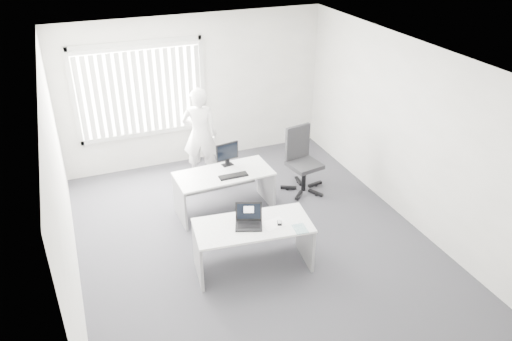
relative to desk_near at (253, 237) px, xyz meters
name	(u,v)px	position (x,y,z in m)	size (l,w,h in m)	color
ground	(254,241)	(0.22, 0.55, -0.51)	(6.00, 6.00, 0.00)	#46454C
wall_back	(195,91)	(0.22, 3.55, 0.89)	(5.00, 0.02, 2.80)	white
wall_front	(377,302)	(0.22, -2.45, 0.89)	(5.00, 0.02, 2.80)	white
wall_left	(61,193)	(-2.28, 0.55, 0.89)	(0.02, 6.00, 2.80)	white
wall_right	(405,131)	(2.72, 0.55, 0.89)	(0.02, 6.00, 2.80)	white
ceiling	(253,58)	(0.22, 0.55, 2.29)	(5.00, 6.00, 0.02)	white
window	(141,90)	(-0.78, 3.51, 1.04)	(2.32, 0.06, 1.76)	silver
blinds	(141,93)	(-0.78, 3.45, 1.01)	(2.20, 0.10, 1.50)	white
desk_near	(253,237)	(0.00, 0.00, 0.00)	(1.63, 0.90, 0.71)	white
desk_far	(224,183)	(0.10, 1.53, -0.01)	(1.56, 0.78, 0.70)	white
office_chair	(302,171)	(1.58, 1.69, -0.15)	(0.77, 0.77, 1.15)	black
person	(200,134)	(0.07, 2.74, 0.36)	(0.63, 0.42, 1.74)	white
laptop	(249,218)	(-0.07, -0.03, 0.34)	(0.35, 0.31, 0.27)	black
paper_sheet	(274,223)	(0.27, -0.08, 0.20)	(0.32, 0.22, 0.00)	white
mouse	(279,223)	(0.34, -0.12, 0.22)	(0.06, 0.10, 0.04)	#BCBCBF
booklet	(300,229)	(0.54, -0.33, 0.20)	(0.16, 0.23, 0.01)	silver
keyboard	(233,176)	(0.20, 1.36, 0.20)	(0.46, 0.15, 0.02)	black
monitor	(227,154)	(0.24, 1.77, 0.39)	(0.40, 0.12, 0.40)	black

